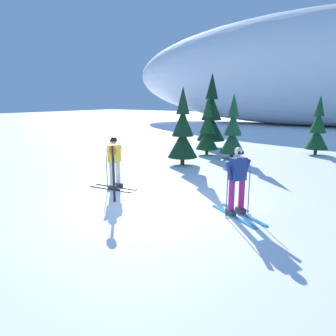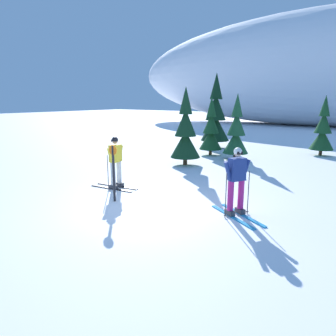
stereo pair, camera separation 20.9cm
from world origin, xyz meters
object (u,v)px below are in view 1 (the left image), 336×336
(pine_tree_center, at_px, (233,132))
(trail_marker_post, at_px, (113,170))
(pine_tree_far_left, at_px, (211,117))
(skier_yellow_jacket, at_px, (114,162))
(pine_tree_center_left, at_px, (183,133))
(pine_tree_center_right, at_px, (318,130))
(pine_tree_left, at_px, (207,131))
(skier_navy_jacket, at_px, (237,180))

(pine_tree_center, relative_size, trail_marker_post, 1.94)
(pine_tree_far_left, xyz_separation_m, trail_marker_post, (2.33, -10.79, -0.92))
(skier_yellow_jacket, height_order, pine_tree_center_left, pine_tree_center_left)
(skier_yellow_jacket, xyz_separation_m, pine_tree_center_right, (4.30, 10.62, 0.41))
(pine_tree_center_right, bearing_deg, pine_tree_left, -145.91)
(pine_tree_center_left, bearing_deg, pine_tree_left, 95.30)
(skier_navy_jacket, bearing_deg, pine_tree_center_right, 89.38)
(pine_tree_left, height_order, pine_tree_center_right, pine_tree_center_right)
(trail_marker_post, bearing_deg, skier_navy_jacket, 16.57)
(skier_navy_jacket, distance_m, pine_tree_center_left, 6.32)
(pine_tree_center_left, xyz_separation_m, trail_marker_post, (1.10, -5.50, -0.51))
(pine_tree_center_right, distance_m, trail_marker_post, 12.11)
(trail_marker_post, bearing_deg, pine_tree_center_right, 73.75)
(pine_tree_left, bearing_deg, trail_marker_post, -80.77)
(skier_navy_jacket, bearing_deg, pine_tree_far_left, 119.74)
(pine_tree_center, bearing_deg, trail_marker_post, -91.61)
(pine_tree_far_left, xyz_separation_m, pine_tree_center_right, (5.72, 0.83, -0.54))
(pine_tree_center_left, height_order, trail_marker_post, pine_tree_center_left)
(pine_tree_center_right, bearing_deg, pine_tree_far_left, -171.74)
(pine_tree_center_left, bearing_deg, pine_tree_far_left, 103.19)
(pine_tree_center_left, xyz_separation_m, pine_tree_center, (1.32, 2.44, -0.11))
(pine_tree_center_left, xyz_separation_m, pine_tree_center_right, (4.48, 6.11, -0.14))
(skier_yellow_jacket, bearing_deg, pine_tree_center, 80.70)
(skier_navy_jacket, xyz_separation_m, pine_tree_left, (-4.64, 7.43, 0.37))
(skier_navy_jacket, xyz_separation_m, pine_tree_center, (-3.05, 6.97, 0.42))
(skier_yellow_jacket, distance_m, skier_navy_jacket, 4.19)
(pine_tree_center_left, relative_size, pine_tree_center, 1.09)
(pine_tree_center, xyz_separation_m, trail_marker_post, (-0.22, -7.95, -0.40))
(pine_tree_left, xyz_separation_m, pine_tree_center_left, (0.27, -2.90, 0.16))
(skier_navy_jacket, relative_size, trail_marker_post, 1.06)
(pine_tree_left, height_order, trail_marker_post, pine_tree_left)
(skier_yellow_jacket, height_order, pine_tree_far_left, pine_tree_far_left)
(skier_yellow_jacket, xyz_separation_m, trail_marker_post, (0.91, -0.99, 0.03))
(pine_tree_center_left, height_order, pine_tree_center_right, pine_tree_center_left)
(skier_navy_jacket, height_order, trail_marker_post, skier_navy_jacket)
(skier_yellow_jacket, bearing_deg, pine_tree_center_right, 67.95)
(pine_tree_center, bearing_deg, skier_navy_jacket, -66.39)
(pine_tree_left, bearing_deg, pine_tree_far_left, 112.11)
(pine_tree_far_left, relative_size, trail_marker_post, 2.69)
(skier_navy_jacket, xyz_separation_m, pine_tree_center_left, (-4.37, 4.53, 0.53))
(skier_yellow_jacket, distance_m, pine_tree_left, 7.43)
(pine_tree_far_left, height_order, pine_tree_left, pine_tree_far_left)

